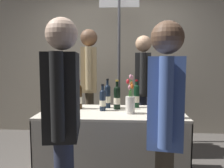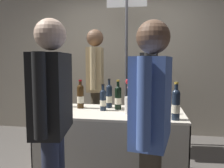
{
  "view_description": "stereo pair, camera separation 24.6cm",
  "coord_description": "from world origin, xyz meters",
  "px_view_note": "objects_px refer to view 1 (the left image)",
  "views": [
    {
      "loc": [
        0.15,
        -2.45,
        1.32
      ],
      "look_at": [
        0.0,
        0.0,
        1.06
      ],
      "focal_mm": 36.74,
      "sensor_mm": 36.0,
      "label": 1
    },
    {
      "loc": [
        0.4,
        -2.42,
        1.32
      ],
      "look_at": [
        0.0,
        0.0,
        1.06
      ],
      "focal_mm": 36.74,
      "sensor_mm": 36.0,
      "label": 2
    }
  ],
  "objects_px": {
    "vendor_presenter": "(89,78)",
    "booth_signpost": "(119,53)",
    "wine_glass_near_vendor": "(157,106)",
    "display_bottle_0": "(103,100)",
    "wine_glass_mid": "(55,105)",
    "flower_vase": "(130,101)",
    "featured_wine_bottle": "(79,96)",
    "tasting_table": "(112,132)",
    "taster_foreground_right": "(63,111)"
  },
  "relations": [
    {
      "from": "wine_glass_near_vendor",
      "to": "wine_glass_mid",
      "type": "height_order",
      "value": "wine_glass_near_vendor"
    },
    {
      "from": "display_bottle_0",
      "to": "vendor_presenter",
      "type": "height_order",
      "value": "vendor_presenter"
    },
    {
      "from": "wine_glass_near_vendor",
      "to": "wine_glass_mid",
      "type": "xyz_separation_m",
      "value": [
        -1.03,
        0.08,
        -0.02
      ]
    },
    {
      "from": "display_bottle_0",
      "to": "wine_glass_mid",
      "type": "xyz_separation_m",
      "value": [
        -0.48,
        -0.19,
        -0.03
      ]
    },
    {
      "from": "wine_glass_near_vendor",
      "to": "wine_glass_mid",
      "type": "relative_size",
      "value": 1.18
    },
    {
      "from": "featured_wine_bottle",
      "to": "taster_foreground_right",
      "type": "bearing_deg",
      "value": -84.14
    },
    {
      "from": "flower_vase",
      "to": "booth_signpost",
      "type": "xyz_separation_m",
      "value": [
        -0.16,
        1.24,
        0.54
      ]
    },
    {
      "from": "tasting_table",
      "to": "featured_wine_bottle",
      "type": "distance_m",
      "value": 0.56
    },
    {
      "from": "tasting_table",
      "to": "booth_signpost",
      "type": "relative_size",
      "value": 0.67
    },
    {
      "from": "wine_glass_near_vendor",
      "to": "display_bottle_0",
      "type": "bearing_deg",
      "value": 154.28
    },
    {
      "from": "featured_wine_bottle",
      "to": "display_bottle_0",
      "type": "relative_size",
      "value": 1.13
    },
    {
      "from": "vendor_presenter",
      "to": "booth_signpost",
      "type": "relative_size",
      "value": 0.76
    },
    {
      "from": "vendor_presenter",
      "to": "taster_foreground_right",
      "type": "bearing_deg",
      "value": -3.59
    },
    {
      "from": "wine_glass_mid",
      "to": "booth_signpost",
      "type": "relative_size",
      "value": 0.06
    },
    {
      "from": "wine_glass_near_vendor",
      "to": "taster_foreground_right",
      "type": "relative_size",
      "value": 0.09
    },
    {
      "from": "tasting_table",
      "to": "featured_wine_bottle",
      "type": "height_order",
      "value": "featured_wine_bottle"
    },
    {
      "from": "vendor_presenter",
      "to": "taster_foreground_right",
      "type": "relative_size",
      "value": 1.09
    },
    {
      "from": "display_bottle_0",
      "to": "booth_signpost",
      "type": "relative_size",
      "value": 0.13
    },
    {
      "from": "wine_glass_mid",
      "to": "flower_vase",
      "type": "height_order",
      "value": "flower_vase"
    },
    {
      "from": "vendor_presenter",
      "to": "tasting_table",
      "type": "bearing_deg",
      "value": 18.65
    },
    {
      "from": "flower_vase",
      "to": "booth_signpost",
      "type": "distance_m",
      "value": 1.36
    },
    {
      "from": "featured_wine_bottle",
      "to": "display_bottle_0",
      "type": "height_order",
      "value": "featured_wine_bottle"
    },
    {
      "from": "display_bottle_0",
      "to": "vendor_presenter",
      "type": "xyz_separation_m",
      "value": [
        -0.27,
        0.76,
        0.17
      ]
    },
    {
      "from": "featured_wine_bottle",
      "to": "booth_signpost",
      "type": "xyz_separation_m",
      "value": [
        0.43,
        1.04,
        0.53
      ]
    },
    {
      "from": "featured_wine_bottle",
      "to": "booth_signpost",
      "type": "relative_size",
      "value": 0.14
    },
    {
      "from": "wine_glass_near_vendor",
      "to": "flower_vase",
      "type": "relative_size",
      "value": 0.37
    },
    {
      "from": "tasting_table",
      "to": "display_bottle_0",
      "type": "height_order",
      "value": "display_bottle_0"
    },
    {
      "from": "flower_vase",
      "to": "booth_signpost",
      "type": "height_order",
      "value": "booth_signpost"
    },
    {
      "from": "display_bottle_0",
      "to": "wine_glass_mid",
      "type": "bearing_deg",
      "value": -158.56
    },
    {
      "from": "booth_signpost",
      "to": "display_bottle_0",
      "type": "bearing_deg",
      "value": -97.27
    },
    {
      "from": "wine_glass_mid",
      "to": "booth_signpost",
      "type": "distance_m",
      "value": 1.56
    },
    {
      "from": "featured_wine_bottle",
      "to": "wine_glass_near_vendor",
      "type": "bearing_deg",
      "value": -22.32
    },
    {
      "from": "wine_glass_mid",
      "to": "flower_vase",
      "type": "distance_m",
      "value": 0.78
    },
    {
      "from": "vendor_presenter",
      "to": "wine_glass_mid",
      "type": "bearing_deg",
      "value": -18.9
    },
    {
      "from": "wine_glass_mid",
      "to": "taster_foreground_right",
      "type": "bearing_deg",
      "value": -68.34
    },
    {
      "from": "display_bottle_0",
      "to": "booth_signpost",
      "type": "bearing_deg",
      "value": 82.73
    },
    {
      "from": "display_bottle_0",
      "to": "taster_foreground_right",
      "type": "height_order",
      "value": "taster_foreground_right"
    },
    {
      "from": "booth_signpost",
      "to": "taster_foreground_right",
      "type": "bearing_deg",
      "value": -98.93
    },
    {
      "from": "flower_vase",
      "to": "vendor_presenter",
      "type": "distance_m",
      "value": 1.07
    },
    {
      "from": "featured_wine_bottle",
      "to": "booth_signpost",
      "type": "height_order",
      "value": "booth_signpost"
    },
    {
      "from": "wine_glass_mid",
      "to": "taster_foreground_right",
      "type": "height_order",
      "value": "taster_foreground_right"
    },
    {
      "from": "wine_glass_mid",
      "to": "taster_foreground_right",
      "type": "distance_m",
      "value": 0.81
    },
    {
      "from": "taster_foreground_right",
      "to": "tasting_table",
      "type": "bearing_deg",
      "value": -26.27
    },
    {
      "from": "tasting_table",
      "to": "vendor_presenter",
      "type": "relative_size",
      "value": 0.88
    },
    {
      "from": "display_bottle_0",
      "to": "booth_signpost",
      "type": "height_order",
      "value": "booth_signpost"
    },
    {
      "from": "vendor_presenter",
      "to": "booth_signpost",
      "type": "xyz_separation_m",
      "value": [
        0.41,
        0.36,
        0.37
      ]
    },
    {
      "from": "wine_glass_near_vendor",
      "to": "wine_glass_mid",
      "type": "distance_m",
      "value": 1.04
    },
    {
      "from": "vendor_presenter",
      "to": "display_bottle_0",
      "type": "bearing_deg",
      "value": 12.86
    },
    {
      "from": "tasting_table",
      "to": "flower_vase",
      "type": "xyz_separation_m",
      "value": [
        0.2,
        -0.09,
        0.37
      ]
    },
    {
      "from": "wine_glass_mid",
      "to": "tasting_table",
      "type": "bearing_deg",
      "value": 14.93
    }
  ]
}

